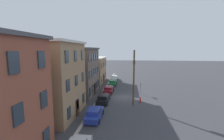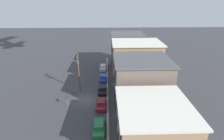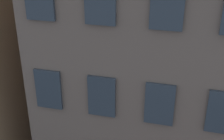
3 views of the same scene
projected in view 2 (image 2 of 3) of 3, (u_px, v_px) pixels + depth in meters
name	position (u px, v px, depth m)	size (l,w,h in m)	color
ground_plane	(86.00, 100.00, 36.87)	(200.00, 200.00, 0.00)	#38383D
kerb_strip	(108.00, 99.00, 36.97)	(56.00, 0.36, 0.16)	#9E998E
apartment_corner	(127.00, 50.00, 53.36)	(9.30, 9.58, 10.31)	brown
apartment_midblock	(136.00, 62.00, 43.46)	(9.01, 11.79, 10.29)	#9E7A56
apartment_far	(141.00, 82.00, 33.93)	(9.66, 10.53, 9.52)	#66564C
apartment_annex	(152.00, 125.00, 24.13)	(10.36, 9.76, 7.01)	#9E7A56
car_silver	(103.00, 67.00, 52.45)	(4.40, 1.92, 1.43)	#B7B7BC
car_blue	(103.00, 78.00, 45.49)	(4.40, 1.92, 1.43)	#233899
car_black	(102.00, 89.00, 39.70)	(4.40, 1.92, 1.43)	black
car_maroon	(101.00, 103.00, 34.26)	(4.40, 1.92, 1.43)	maroon
car_green	(99.00, 127.00, 28.00)	(4.40, 1.92, 1.43)	#1E6638
caution_sign	(67.00, 99.00, 34.13)	(0.96, 0.08, 2.47)	slate
utility_pole	(79.00, 70.00, 38.65)	(2.40, 0.44, 9.06)	brown
fire_hydrant	(74.00, 92.00, 39.02)	(0.24, 0.34, 0.96)	red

